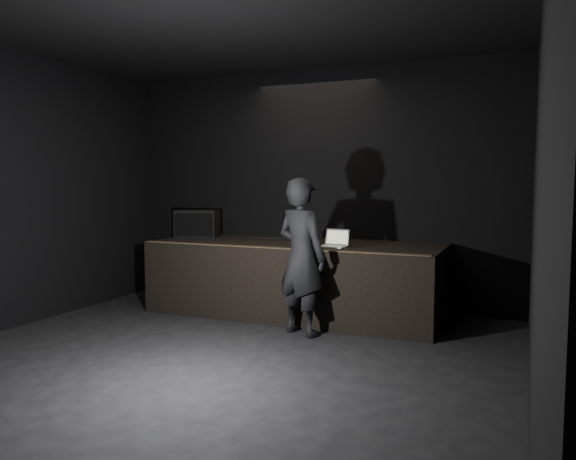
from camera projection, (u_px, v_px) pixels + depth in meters
The scene contains 11 objects.
ground at pixel (188, 375), 5.36m from camera, with size 7.00×7.00×0.00m, color black.
room_walls at pixel (184, 162), 5.19m from camera, with size 6.10×7.10×3.52m.
stage_riser at pixel (296, 278), 7.82m from camera, with size 4.00×1.50×1.00m, color black.
riser_lip at pixel (275, 248), 7.12m from camera, with size 3.92×0.10×0.01m, color brown.
stage_monitor at pixel (197, 224), 8.51m from camera, with size 0.72×0.61×0.41m.
cable at pixel (259, 238), 8.24m from camera, with size 0.02×0.02×1.02m, color black.
laptop at pixel (335, 242), 7.28m from camera, with size 0.35×0.32×0.22m.
beer_can at pixel (305, 237), 7.67m from camera, with size 0.07×0.07×0.17m.
plastic_cup at pixel (335, 238), 7.90m from camera, with size 0.09×0.09×0.11m, color white.
wii_remote at pixel (313, 247), 7.18m from camera, with size 0.04×0.15×0.03m, color white.
person at pixel (302, 257), 6.73m from camera, with size 0.69×0.45×1.89m, color black.
Camera 1 is at (2.94, -4.42, 1.85)m, focal length 35.00 mm.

